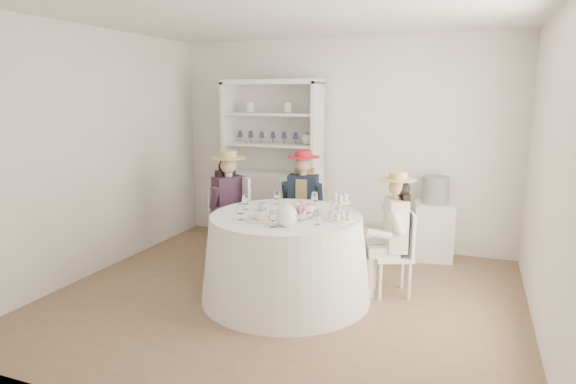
% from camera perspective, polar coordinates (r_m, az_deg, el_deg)
% --- Properties ---
extents(ground, '(4.50, 4.50, 0.00)m').
position_cam_1_polar(ground, '(4.90, -0.43, -12.35)').
color(ground, brown).
rests_on(ground, ground).
extents(ceiling, '(4.50, 4.50, 0.00)m').
position_cam_1_polar(ceiling, '(4.54, -0.49, 20.61)').
color(ceiling, white).
rests_on(ceiling, wall_back).
extents(wall_back, '(4.50, 0.00, 4.50)m').
position_cam_1_polar(wall_back, '(6.42, 6.17, 5.76)').
color(wall_back, silver).
rests_on(wall_back, ground).
extents(wall_front, '(4.50, 0.00, 4.50)m').
position_cam_1_polar(wall_front, '(2.80, -15.75, -1.90)').
color(wall_front, silver).
rests_on(wall_front, ground).
extents(wall_left, '(0.00, 4.50, 4.50)m').
position_cam_1_polar(wall_left, '(5.74, -21.88, 4.36)').
color(wall_left, silver).
rests_on(wall_left, ground).
extents(wall_right, '(0.00, 4.50, 4.50)m').
position_cam_1_polar(wall_right, '(4.26, 28.99, 1.55)').
color(wall_right, silver).
rests_on(wall_right, ground).
extents(tea_table, '(1.66, 1.66, 0.84)m').
position_cam_1_polar(tea_table, '(4.76, -0.24, -7.66)').
color(tea_table, white).
rests_on(tea_table, ground).
extents(hutch, '(1.46, 0.93, 2.17)m').
position_cam_1_polar(hutch, '(6.46, -1.70, 0.68)').
color(hutch, silver).
rests_on(hutch, ground).
extents(side_table, '(0.51, 0.51, 0.70)m').
position_cam_1_polar(side_table, '(6.15, 16.81, -4.42)').
color(side_table, silver).
rests_on(side_table, ground).
extents(hatbox, '(0.41, 0.41, 0.32)m').
position_cam_1_polar(hatbox, '(6.03, 17.09, 0.24)').
color(hatbox, black).
rests_on(hatbox, side_table).
extents(guest_left, '(0.58, 0.54, 1.36)m').
position_cam_1_polar(guest_left, '(5.52, -6.86, -1.32)').
color(guest_left, silver).
rests_on(guest_left, ground).
extents(guest_mid, '(0.50, 0.51, 1.34)m').
position_cam_1_polar(guest_mid, '(5.68, 1.75, -0.95)').
color(guest_mid, silver).
rests_on(guest_mid, ground).
extents(guest_right, '(0.52, 0.47, 1.25)m').
position_cam_1_polar(guest_right, '(4.84, 12.39, -4.05)').
color(guest_right, silver).
rests_on(guest_right, ground).
extents(spare_chair, '(0.62, 0.62, 1.07)m').
position_cam_1_polar(spare_chair, '(5.68, -4.47, -2.91)').
color(spare_chair, silver).
rests_on(spare_chair, ground).
extents(teacup_a, '(0.10, 0.10, 0.07)m').
position_cam_1_polar(teacup_a, '(4.79, -3.08, -1.84)').
color(teacup_a, white).
rests_on(teacup_a, tea_table).
extents(teacup_b, '(0.08, 0.08, 0.07)m').
position_cam_1_polar(teacup_b, '(4.87, 1.01, -1.62)').
color(teacup_b, white).
rests_on(teacup_b, tea_table).
extents(teacup_c, '(0.11, 0.11, 0.07)m').
position_cam_1_polar(teacup_c, '(4.71, 3.24, -2.10)').
color(teacup_c, white).
rests_on(teacup_c, tea_table).
extents(flower_bowl, '(0.31, 0.31, 0.06)m').
position_cam_1_polar(flower_bowl, '(4.48, 1.55, -2.83)').
color(flower_bowl, white).
rests_on(flower_bowl, tea_table).
extents(flower_arrangement, '(0.20, 0.20, 0.07)m').
position_cam_1_polar(flower_arrangement, '(4.50, 2.19, -1.89)').
color(flower_arrangement, pink).
rests_on(flower_arrangement, tea_table).
extents(table_teapot, '(0.28, 0.20, 0.21)m').
position_cam_1_polar(table_teapot, '(4.23, -0.17, -2.86)').
color(table_teapot, white).
rests_on(table_teapot, tea_table).
extents(sandwich_plate, '(0.27, 0.27, 0.06)m').
position_cam_1_polar(sandwich_plate, '(4.45, -3.51, -3.15)').
color(sandwich_plate, white).
rests_on(sandwich_plate, tea_table).
extents(cupcake_stand, '(0.26, 0.26, 0.24)m').
position_cam_1_polar(cupcake_stand, '(4.45, 6.16, -2.20)').
color(cupcake_stand, white).
rests_on(cupcake_stand, tea_table).
extents(stemware_set, '(0.97, 0.97, 0.15)m').
position_cam_1_polar(stemware_set, '(4.62, -0.24, -1.81)').
color(stemware_set, white).
rests_on(stemware_set, tea_table).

